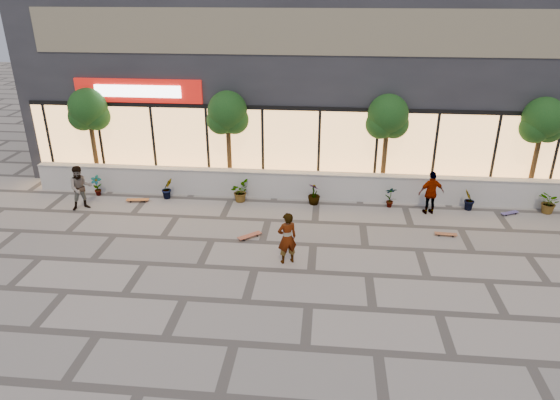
# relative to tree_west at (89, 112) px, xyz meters

# --- Properties ---
(ground) EXTENTS (80.00, 80.00, 0.00)m
(ground) POSITION_rel_tree_west_xyz_m (9.00, -7.70, -2.99)
(ground) COLOR gray
(ground) RESTS_ON ground
(planter_wall) EXTENTS (22.00, 0.42, 1.04)m
(planter_wall) POSITION_rel_tree_west_xyz_m (9.00, -0.70, -2.46)
(planter_wall) COLOR beige
(planter_wall) RESTS_ON ground
(retail_building) EXTENTS (24.00, 9.17, 8.50)m
(retail_building) POSITION_rel_tree_west_xyz_m (9.00, 4.79, 1.26)
(retail_building) COLOR #26262B
(retail_building) RESTS_ON ground
(shrub_a) EXTENTS (0.43, 0.29, 0.81)m
(shrub_a) POSITION_rel_tree_west_xyz_m (0.50, -1.25, -2.58)
(shrub_a) COLOR #133E15
(shrub_a) RESTS_ON ground
(shrub_b) EXTENTS (0.57, 0.57, 0.81)m
(shrub_b) POSITION_rel_tree_west_xyz_m (3.30, -1.25, -2.58)
(shrub_b) COLOR #133E15
(shrub_b) RESTS_ON ground
(shrub_c) EXTENTS (0.68, 0.77, 0.81)m
(shrub_c) POSITION_rel_tree_west_xyz_m (6.10, -1.25, -2.58)
(shrub_c) COLOR #133E15
(shrub_c) RESTS_ON ground
(shrub_d) EXTENTS (0.64, 0.64, 0.81)m
(shrub_d) POSITION_rel_tree_west_xyz_m (8.90, -1.25, -2.58)
(shrub_d) COLOR #133E15
(shrub_d) RESTS_ON ground
(shrub_e) EXTENTS (0.46, 0.35, 0.81)m
(shrub_e) POSITION_rel_tree_west_xyz_m (11.70, -1.25, -2.58)
(shrub_e) COLOR #133E15
(shrub_e) RESTS_ON ground
(shrub_f) EXTENTS (0.55, 0.57, 0.81)m
(shrub_f) POSITION_rel_tree_west_xyz_m (14.50, -1.25, -2.58)
(shrub_f) COLOR #133E15
(shrub_f) RESTS_ON ground
(shrub_g) EXTENTS (0.77, 0.84, 0.81)m
(shrub_g) POSITION_rel_tree_west_xyz_m (17.30, -1.25, -2.58)
(shrub_g) COLOR #133E15
(shrub_g) RESTS_ON ground
(tree_west) EXTENTS (1.60, 1.50, 3.92)m
(tree_west) POSITION_rel_tree_west_xyz_m (0.00, 0.00, 0.00)
(tree_west) COLOR #4F371C
(tree_west) RESTS_ON ground
(tree_midwest) EXTENTS (1.60, 1.50, 3.92)m
(tree_midwest) POSITION_rel_tree_west_xyz_m (5.50, 0.00, 0.00)
(tree_midwest) COLOR #4F371C
(tree_midwest) RESTS_ON ground
(tree_mideast) EXTENTS (1.60, 1.50, 3.92)m
(tree_mideast) POSITION_rel_tree_west_xyz_m (11.50, 0.00, 0.00)
(tree_mideast) COLOR #4F371C
(tree_mideast) RESTS_ON ground
(tree_east) EXTENTS (1.60, 1.50, 3.92)m
(tree_east) POSITION_rel_tree_west_xyz_m (17.00, 0.00, 0.00)
(tree_east) COLOR #4F371C
(tree_east) RESTS_ON ground
(skater_center) EXTENTS (0.69, 0.59, 1.60)m
(skater_center) POSITION_rel_tree_west_xyz_m (8.26, -5.58, -2.18)
(skater_center) COLOR white
(skater_center) RESTS_ON ground
(skater_left) EXTENTS (1.01, 0.95, 1.65)m
(skater_left) POSITION_rel_tree_west_xyz_m (0.53, -2.51, -2.16)
(skater_left) COLOR tan
(skater_left) RESTS_ON ground
(skater_right_near) EXTENTS (1.00, 0.61, 1.58)m
(skater_right_near) POSITION_rel_tree_west_xyz_m (13.05, -1.66, -2.19)
(skater_right_near) COLOR silver
(skater_right_near) RESTS_ON ground
(skateboard_center) EXTENTS (0.77, 0.71, 0.10)m
(skateboard_center) POSITION_rel_tree_west_xyz_m (6.93, -4.18, -2.90)
(skateboard_center) COLOR #984932
(skateboard_center) RESTS_ON ground
(skateboard_left) EXTENTS (0.86, 0.32, 0.10)m
(skateboard_left) POSITION_rel_tree_west_xyz_m (2.26, -1.71, -2.90)
(skateboard_left) COLOR orange
(skateboard_left) RESTS_ON ground
(skateboard_right_near) EXTENTS (0.72, 0.23, 0.09)m
(skateboard_right_near) POSITION_rel_tree_west_xyz_m (13.29, -3.41, -2.91)
(skateboard_right_near) COLOR brown
(skateboard_right_near) RESTS_ON ground
(skateboard_right_far) EXTENTS (0.70, 0.46, 0.08)m
(skateboard_right_far) POSITION_rel_tree_west_xyz_m (15.91, -1.50, -2.92)
(skateboard_right_far) COLOR #52447D
(skateboard_right_far) RESTS_ON ground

